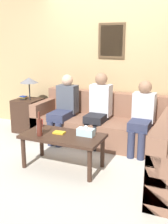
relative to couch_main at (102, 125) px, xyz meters
The scene contains 13 objects.
ground_plane 0.59m from the couch_main, 90.00° to the right, with size 16.00×16.00×0.00m, color beige.
wall_back 1.11m from the couch_main, 90.00° to the left, with size 9.00×0.08×2.60m.
couch_main is the anchor object (origin of this frame).
coffee_table 1.20m from the couch_main, 96.44° to the right, with size 1.11×0.58×0.48m.
side_table_with_lamp 1.49m from the couch_main, behind, with size 0.47×0.47×1.04m.
wine_bottle 1.43m from the couch_main, 106.74° to the right, with size 0.07×0.07×0.33m.
drinking_glass 1.34m from the couch_main, 110.71° to the right, with size 0.08×0.08×0.11m.
book_stack 1.19m from the couch_main, 100.05° to the right, with size 0.16×0.12×0.02m.
soda_can 1.20m from the couch_main, 120.37° to the right, with size 0.07×0.07×0.12m.
tissue_box 1.13m from the couch_main, 81.26° to the right, with size 0.23×0.12×0.15m.
person_left 0.73m from the couch_main, 164.57° to the right, with size 0.34×0.66×1.14m.
person_middle 0.37m from the couch_main, 98.66° to the right, with size 0.34×0.59×1.19m.
person_right 0.81m from the couch_main, 14.02° to the right, with size 0.34×0.60×1.12m.
Camera 1 is at (1.58, -3.84, 1.75)m, focal length 45.00 mm.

